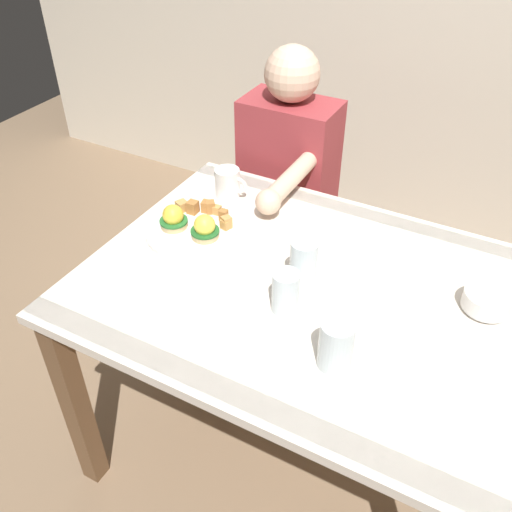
# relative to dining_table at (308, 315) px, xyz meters

# --- Properties ---
(ground_plane) EXTENTS (6.00, 6.00, 0.00)m
(ground_plane) POSITION_rel_dining_table_xyz_m (0.00, 0.00, -0.63)
(ground_plane) COLOR #7F664C
(dining_table) EXTENTS (1.20, 0.90, 0.74)m
(dining_table) POSITION_rel_dining_table_xyz_m (0.00, 0.00, 0.00)
(dining_table) COLOR silver
(dining_table) RESTS_ON ground_plane
(eggs_benedict_plate) EXTENTS (0.27, 0.27, 0.09)m
(eggs_benedict_plate) POSITION_rel_dining_table_xyz_m (-0.41, 0.05, 0.13)
(eggs_benedict_plate) COLOR white
(eggs_benedict_plate) RESTS_ON dining_table
(fruit_bowl) EXTENTS (0.12, 0.12, 0.05)m
(fruit_bowl) POSITION_rel_dining_table_xyz_m (0.42, 0.12, 0.14)
(fruit_bowl) COLOR white
(fruit_bowl) RESTS_ON dining_table
(coffee_mug) EXTENTS (0.11, 0.08, 0.09)m
(coffee_mug) POSITION_rel_dining_table_xyz_m (-0.42, 0.29, 0.16)
(coffee_mug) COLOR white
(coffee_mug) RESTS_ON dining_table
(fork) EXTENTS (0.05, 0.16, 0.00)m
(fork) POSITION_rel_dining_table_xyz_m (0.00, 0.17, 0.11)
(fork) COLOR silver
(fork) RESTS_ON dining_table
(water_glass_near) EXTENTS (0.07, 0.07, 0.11)m
(water_glass_near) POSITION_rel_dining_table_xyz_m (-0.02, -0.11, 0.15)
(water_glass_near) COLOR silver
(water_glass_near) RESTS_ON dining_table
(water_glass_far) EXTENTS (0.08, 0.08, 0.12)m
(water_glass_far) POSITION_rel_dining_table_xyz_m (0.16, -0.22, 0.16)
(water_glass_far) COLOR silver
(water_glass_far) RESTS_ON dining_table
(water_glass_extra) EXTENTS (0.07, 0.07, 0.13)m
(water_glass_extra) POSITION_rel_dining_table_xyz_m (-0.02, 0.00, 0.16)
(water_glass_extra) COLOR silver
(water_glass_extra) RESTS_ON dining_table
(diner_person) EXTENTS (0.34, 0.54, 1.14)m
(diner_person) POSITION_rel_dining_table_xyz_m (-0.36, 0.60, 0.02)
(diner_person) COLOR #33333D
(diner_person) RESTS_ON ground_plane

